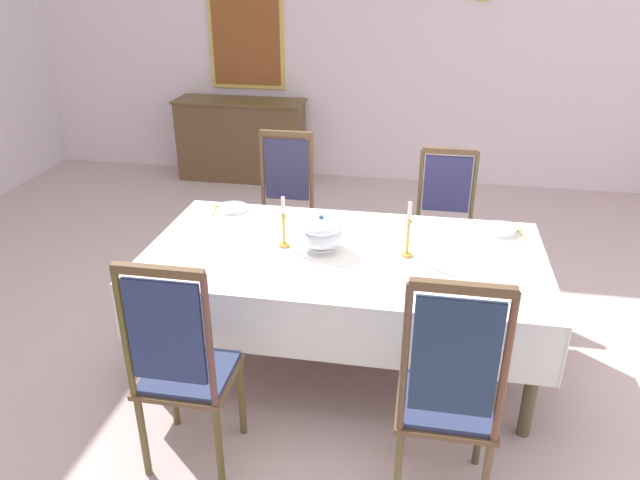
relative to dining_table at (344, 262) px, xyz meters
The scene contains 17 objects.
ground 0.71m from the dining_table, 90.00° to the left, with size 8.12×6.82×0.04m, color #C5ADAB.
back_wall 3.71m from the dining_table, 90.00° to the left, with size 8.12×0.08×3.48m, color silver.
dining_table is the anchor object (origin of this frame).
tablecloth 0.01m from the dining_table, 90.00° to the right, with size 2.33×1.24×0.35m.
chair_south_a 1.19m from the dining_table, 121.05° to the right, with size 0.44×0.42×1.18m.
chair_north_a 1.19m from the dining_table, 121.09° to the left, with size 0.44×0.42×1.15m.
chair_south_b 1.19m from the dining_table, 59.51° to the right, with size 0.44×0.42×1.22m.
chair_north_b 1.18m from the dining_table, 59.29° to the left, with size 0.44×0.42×1.08m.
soup_tureen 0.23m from the dining_table, behind, with size 0.27×0.27×0.22m.
candlestick_west 0.41m from the dining_table, behind, with size 0.07×0.07×0.31m.
candlestick_east 0.42m from the dining_table, ahead, with size 0.07×0.07×0.33m.
bowl_near_left 0.98m from the dining_table, 149.72° to the left, with size 0.19×0.19×0.03m.
bowl_near_right 1.03m from the dining_table, 25.05° to the left, with size 0.19×0.19×0.04m.
spoon_primary 1.10m from the dining_table, 151.92° to the left, with size 0.04×0.18×0.01m.
spoon_secondary 1.15m from the dining_table, 23.69° to the left, with size 0.05×0.18×0.01m.
sideboard 3.64m from the dining_table, 116.87° to the left, with size 1.44×0.48×0.90m.
framed_painting 3.99m from the dining_table, 114.62° to the left, with size 0.84×0.05×1.51m.
Camera 1 is at (0.43, -3.26, 2.31)m, focal length 33.76 mm.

